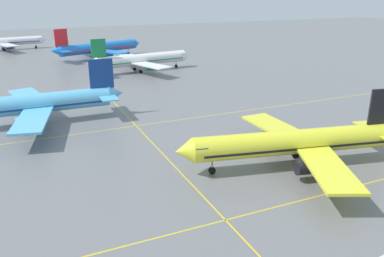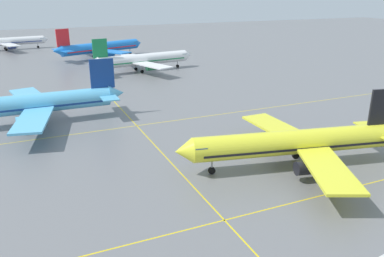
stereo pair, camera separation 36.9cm
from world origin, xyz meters
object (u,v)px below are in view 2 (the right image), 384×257
(airliner_second_row, at_px, (296,142))
(airliner_far_right_stand, at_px, (100,48))
(airliner_third_row, at_px, (28,104))
(airliner_far_left_stand, at_px, (142,60))
(airliner_distant_taxiway, at_px, (8,42))

(airliner_second_row, xyz_separation_m, airliner_far_right_stand, (-7.14, 112.98, 0.29))
(airliner_third_row, xyz_separation_m, airliner_far_left_stand, (36.55, 43.10, -0.24))
(airliner_second_row, relative_size, airliner_far_right_stand, 0.95)
(airliner_far_right_stand, height_order, airliner_distant_taxiway, airliner_far_right_stand)
(airliner_second_row, distance_m, airliner_far_left_stand, 80.60)
(airliner_far_right_stand, relative_size, airliner_distant_taxiway, 1.09)
(airliner_far_left_stand, bearing_deg, airliner_second_row, -90.28)
(airliner_far_left_stand, distance_m, airliner_distant_taxiway, 82.59)
(airliner_far_left_stand, relative_size, airliner_distant_taxiway, 1.05)
(airliner_far_left_stand, relative_size, airliner_far_right_stand, 0.97)
(airliner_distant_taxiway, bearing_deg, airliner_far_left_stand, -60.24)
(airliner_third_row, xyz_separation_m, airliner_far_right_stand, (29.02, 75.48, 0.04))
(airliner_distant_taxiway, bearing_deg, airliner_third_row, -87.78)
(airliner_third_row, bearing_deg, airliner_far_right_stand, 68.97)
(airliner_third_row, bearing_deg, airliner_distant_taxiway, 92.22)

